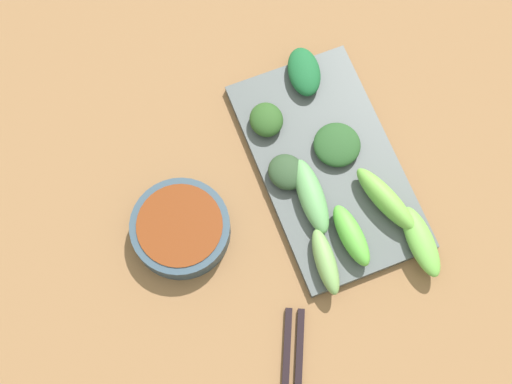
# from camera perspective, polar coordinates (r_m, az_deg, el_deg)

# --- Properties ---
(tabletop) EXTENTS (2.10, 2.10, 0.02)m
(tabletop) POSITION_cam_1_polar(r_m,az_deg,el_deg) (0.92, 1.65, -0.55)
(tabletop) COLOR olive
(tabletop) RESTS_ON ground
(sauce_bowl) EXTENTS (0.12, 0.12, 0.03)m
(sauce_bowl) POSITION_cam_1_polar(r_m,az_deg,el_deg) (0.88, -5.89, -2.90)
(sauce_bowl) COLOR #314554
(sauce_bowl) RESTS_ON tabletop
(serving_plate) EXTENTS (0.17, 0.29, 0.01)m
(serving_plate) POSITION_cam_1_polar(r_m,az_deg,el_deg) (0.92, 5.65, 2.08)
(serving_plate) COLOR #4A5050
(serving_plate) RESTS_ON tabletop
(broccoli_stalk_0) EXTENTS (0.03, 0.08, 0.03)m
(broccoli_stalk_0) POSITION_cam_1_polar(r_m,az_deg,el_deg) (0.87, 7.46, -3.38)
(broccoli_stalk_0) COLOR #5EB73F
(broccoli_stalk_0) RESTS_ON serving_plate
(broccoli_leafy_1) EXTENTS (0.07, 0.07, 0.02)m
(broccoli_leafy_1) POSITION_cam_1_polar(r_m,az_deg,el_deg) (0.91, 6.35, 3.69)
(broccoli_leafy_1) COLOR #264E24
(broccoli_leafy_1) RESTS_ON serving_plate
(broccoli_stalk_2) EXTENTS (0.03, 0.08, 0.03)m
(broccoli_stalk_2) POSITION_cam_1_polar(r_m,az_deg,el_deg) (0.86, 5.46, -5.44)
(broccoli_stalk_2) COLOR #76A357
(broccoli_stalk_2) RESTS_ON serving_plate
(broccoli_stalk_3) EXTENTS (0.03, 0.09, 0.02)m
(broccoli_stalk_3) POSITION_cam_1_polar(r_m,az_deg,el_deg) (0.89, 12.76, -3.79)
(broccoli_stalk_3) COLOR #6AAF44
(broccoli_stalk_3) RESTS_ON serving_plate
(broccoli_leafy_4) EXTENTS (0.05, 0.08, 0.02)m
(broccoli_leafy_4) POSITION_cam_1_polar(r_m,az_deg,el_deg) (0.95, 3.77, 9.36)
(broccoli_leafy_4) COLOR #1A5C2F
(broccoli_leafy_4) RESTS_ON serving_plate
(broccoli_stalk_5) EXTENTS (0.06, 0.10, 0.03)m
(broccoli_stalk_5) POSITION_cam_1_polar(r_m,az_deg,el_deg) (0.89, 10.09, -0.57)
(broccoli_stalk_5) COLOR #6EB043
(broccoli_stalk_5) RESTS_ON serving_plate
(broccoli_leafy_6) EXTENTS (0.05, 0.05, 0.02)m
(broccoli_leafy_6) POSITION_cam_1_polar(r_m,az_deg,el_deg) (0.92, 0.81, 5.67)
(broccoli_leafy_6) COLOR #2B5120
(broccoli_leafy_6) RESTS_ON serving_plate
(broccoli_leafy_7) EXTENTS (0.06, 0.06, 0.02)m
(broccoli_leafy_7) POSITION_cam_1_polar(r_m,az_deg,el_deg) (0.89, 2.41, 1.57)
(broccoli_leafy_7) COLOR #2D462A
(broccoli_leafy_7) RESTS_ON serving_plate
(broccoli_stalk_8) EXTENTS (0.04, 0.10, 0.03)m
(broccoli_stalk_8) POSITION_cam_1_polar(r_m,az_deg,el_deg) (0.88, 4.35, -0.31)
(broccoli_stalk_8) COLOR #609E5B
(broccoli_stalk_8) RESTS_ON serving_plate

